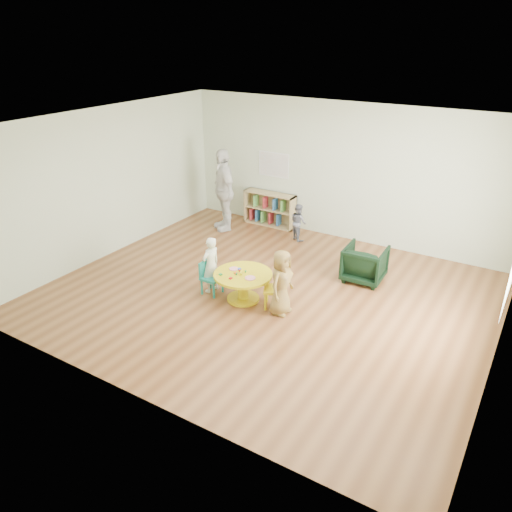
# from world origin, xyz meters

# --- Properties ---
(room) EXTENTS (7.10, 7.00, 2.80)m
(room) POSITION_xyz_m (0.01, 0.00, 1.89)
(room) COLOR brown
(room) RESTS_ON ground
(activity_table) EXTENTS (0.95, 0.95, 0.52)m
(activity_table) POSITION_xyz_m (-0.26, -0.34, 0.33)
(activity_table) COLOR gold
(activity_table) RESTS_ON ground
(kid_chair_left) EXTENTS (0.31, 0.31, 0.58)m
(kid_chair_left) POSITION_xyz_m (-0.87, -0.43, 0.31)
(kid_chair_left) COLOR #18857A
(kid_chair_left) RESTS_ON ground
(kid_chair_right) EXTENTS (0.44, 0.44, 0.62)m
(kid_chair_right) POSITION_xyz_m (0.32, -0.24, 0.33)
(kid_chair_right) COLOR gold
(kid_chair_right) RESTS_ON ground
(bookshelf) EXTENTS (1.20, 0.30, 0.75)m
(bookshelf) POSITION_xyz_m (-1.61, 2.86, 0.37)
(bookshelf) COLOR tan
(bookshelf) RESTS_ON ground
(alphabet_poster) EXTENTS (0.74, 0.01, 0.54)m
(alphabet_poster) POSITION_xyz_m (-1.60, 2.98, 1.35)
(alphabet_poster) COLOR white
(alphabet_poster) RESTS_ON ground
(armchair) EXTENTS (0.72, 0.73, 0.64)m
(armchair) POSITION_xyz_m (1.17, 1.36, 0.32)
(armchair) COLOR black
(armchair) RESTS_ON ground
(child_left) EXTENTS (0.29, 0.39, 0.97)m
(child_left) POSITION_xyz_m (-0.88, -0.36, 0.49)
(child_left) COLOR white
(child_left) RESTS_ON ground
(child_right) EXTENTS (0.34, 0.52, 1.06)m
(child_right) POSITION_xyz_m (0.46, -0.37, 0.53)
(child_right) COLOR gold
(child_right) RESTS_ON ground
(toddler) EXTENTS (0.48, 0.45, 0.78)m
(toddler) POSITION_xyz_m (-0.67, 2.41, 0.39)
(toddler) COLOR #161E38
(toddler) RESTS_ON ground
(adult_caretaker) EXTENTS (1.09, 0.98, 1.78)m
(adult_caretaker) POSITION_xyz_m (-2.34, 2.11, 0.89)
(adult_caretaker) COLOR white
(adult_caretaker) RESTS_ON ground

